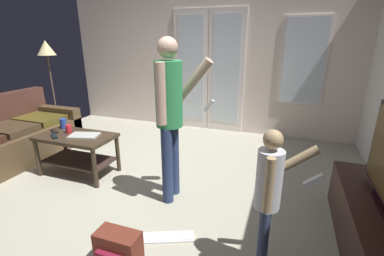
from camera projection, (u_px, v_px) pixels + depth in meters
The scene contains 15 objects.
ground_plane at pixel (137, 193), 2.99m from camera, with size 5.24×5.00×0.02m, color #A2A08A.
wall_back_with_doors at pixel (207, 53), 4.74m from camera, with size 5.24×0.09×2.83m.
leather_couch at pixel (8, 140), 3.69m from camera, with size 0.86×1.81×0.87m.
coffee_table at pixel (77, 146), 3.31m from camera, with size 0.91×0.51×0.51m.
tv_stand at pixel (377, 232), 2.07m from camera, with size 0.47×1.56×0.43m.
person_adult at pixel (170, 108), 2.61m from camera, with size 0.53×0.45×1.64m.
person_child at pixel (269, 191), 1.80m from camera, with size 0.43×0.31×1.08m.
floor_lamp at pixel (47, 56), 4.48m from camera, with size 0.29×0.29×1.59m.
backpack at pixel (118, 249), 2.00m from camera, with size 0.33×0.21×0.27m.
loose_keyboard at pixel (168, 237), 2.30m from camera, with size 0.46×0.29×0.02m.
laptop_closed at pixel (84, 135), 3.24m from camera, with size 0.34×0.21×0.02m, color #B7BBB2.
cup_near_edge at pixel (69, 129), 3.34m from camera, with size 0.07×0.07×0.10m, color red.
cup_by_laptop at pixel (63, 123), 3.52m from camera, with size 0.08×0.08×0.12m, color #2745A2.
tv_remote_black at pixel (54, 136), 3.21m from camera, with size 0.17×0.05×0.02m, color black.
dvd_remote_slim at pixel (54, 131), 3.38m from camera, with size 0.17×0.05×0.02m, color black.
Camera 1 is at (1.46, -2.25, 1.62)m, focal length 25.30 mm.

